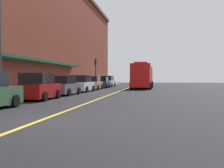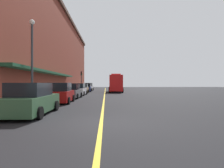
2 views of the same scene
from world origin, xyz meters
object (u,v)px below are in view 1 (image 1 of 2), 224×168
object	(u,v)px
parked_car_4	(92,83)
parking_meter_0	(93,81)
fire_truck	(142,76)
parked_car_6	(108,82)
parked_car_1	(38,87)
parked_car_3	(81,84)
street_lamp_left	(0,33)
traffic_light_near	(96,67)
parked_car_2	(63,86)
parked_car_5	(102,83)

from	to	relation	value
parked_car_4	parking_meter_0	size ratio (longest dim) A/B	3.52
parked_car_4	fire_truck	world-z (taller)	fire_truck
parked_car_6	parked_car_1	bearing A→B (deg)	-177.63
parked_car_6	parking_meter_0	distance (m)	5.45
parked_car_3	fire_truck	xyz separation A→B (m)	(6.06, 10.28, 0.88)
parked_car_1	parked_car_3	size ratio (longest dim) A/B	0.97
fire_truck	street_lamp_left	size ratio (longest dim) A/B	1.35
traffic_light_near	parked_car_3	bearing A→B (deg)	-84.03
street_lamp_left	parked_car_6	bearing A→B (deg)	86.21
traffic_light_near	parked_car_2	bearing A→B (deg)	-85.87
parked_car_2	street_lamp_left	xyz separation A→B (m)	(-2.05, -6.27, 3.62)
parked_car_2	parked_car_5	distance (m)	17.44
fire_truck	parked_car_6	bearing A→B (deg)	-137.12
parked_car_6	street_lamp_left	world-z (taller)	street_lamp_left
parked_car_4	street_lamp_left	distance (m)	18.30
parked_car_3	fire_truck	size ratio (longest dim) A/B	0.46
parked_car_1	parked_car_6	world-z (taller)	parked_car_6
parked_car_2	parked_car_6	world-z (taller)	parked_car_6
parked_car_5	parking_meter_0	world-z (taller)	parked_car_5
parked_car_1	parked_car_2	bearing A→B (deg)	-1.50
parking_meter_0	parked_car_2	bearing A→B (deg)	-85.31
parked_car_5	fire_truck	world-z (taller)	fire_truck
street_lamp_left	parked_car_1	bearing A→B (deg)	30.09
parked_car_1	parked_car_5	world-z (taller)	parked_car_1
parked_car_1	parked_car_5	distance (m)	22.52
parked_car_4	street_lamp_left	world-z (taller)	street_lamp_left
fire_truck	traffic_light_near	world-z (taller)	traffic_light_near
parked_car_6	parked_car_3	bearing A→B (deg)	-177.40
parked_car_5	parked_car_6	size ratio (longest dim) A/B	0.98
fire_truck	street_lamp_left	bearing A→B (deg)	-18.68
fire_truck	parked_car_1	bearing A→B (deg)	-14.70
parked_car_1	parked_car_4	xyz separation A→B (m)	(-0.12, 16.65, -0.04)
parked_car_3	parking_meter_0	distance (m)	12.13
parked_car_3	parking_meter_0	xyz separation A→B (m)	(-1.48, 12.04, 0.23)
parked_car_4	parked_car_6	distance (m)	11.40
parked_car_6	street_lamp_left	xyz separation A→B (m)	(-1.94, -29.24, 3.54)
parked_car_1	parked_car_5	xyz separation A→B (m)	(-0.04, 22.52, -0.05)
parking_meter_0	fire_truck	bearing A→B (deg)	-13.08
parked_car_1	parked_car_3	world-z (taller)	parked_car_1
parked_car_3	parking_meter_0	bearing A→B (deg)	8.61
parked_car_1	street_lamp_left	bearing A→B (deg)	118.54
fire_truck	parked_car_2	bearing A→B (deg)	-19.46
parked_car_6	parked_car_4	bearing A→B (deg)	-177.87
parked_car_5	parking_meter_0	distance (m)	1.46
parked_car_4	fire_truck	bearing A→B (deg)	-56.80
traffic_light_near	parked_car_4	bearing A→B (deg)	-80.55
parked_car_3	parked_car_6	size ratio (longest dim) A/B	0.97
parked_car_1	parked_car_5	bearing A→B (deg)	-1.44
parking_meter_0	traffic_light_near	world-z (taller)	traffic_light_near
parked_car_5	fire_truck	bearing A→B (deg)	-106.00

